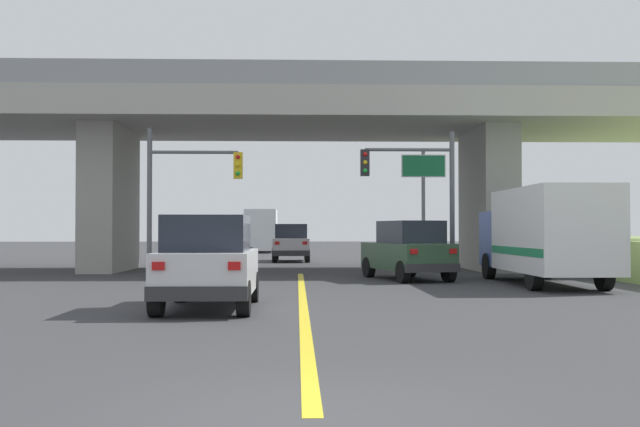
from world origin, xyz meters
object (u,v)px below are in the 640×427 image
object	(u,v)px
box_truck	(545,234)
sedan_oncoming	(291,243)
suv_lead	(209,262)
semi_truck_distant	(262,230)
traffic_signal_nearside	(420,184)
highway_sign	(423,183)
suv_crossing	(408,250)
traffic_signal_farside	(182,184)

from	to	relation	value
box_truck	sedan_oncoming	bearing A→B (deg)	113.68
sedan_oncoming	box_truck	bearing A→B (deg)	-66.32
suv_lead	semi_truck_distant	distance (m)	42.22
sedan_oncoming	traffic_signal_nearside	xyz separation A→B (m)	(4.77, -14.02, 2.37)
highway_sign	traffic_signal_nearside	bearing A→B (deg)	-102.87
suv_lead	sedan_oncoming	xyz separation A→B (m)	(1.60, 25.23, 0.00)
suv_crossing	traffic_signal_nearside	distance (m)	2.90
suv_lead	highway_sign	world-z (taller)	highway_sign
traffic_signal_nearside	traffic_signal_farside	size ratio (longest dim) A/B	0.98
traffic_signal_nearside	semi_truck_distant	distance (m)	31.86
sedan_oncoming	highway_sign	xyz separation A→B (m)	(5.25, -11.92, 2.55)
suv_crossing	sedan_oncoming	bearing A→B (deg)	89.74
traffic_signal_farside	sedan_oncoming	bearing A→B (deg)	74.24
suv_lead	suv_crossing	distance (m)	11.24
sedan_oncoming	semi_truck_distant	bearing A→B (deg)	97.95
suv_lead	semi_truck_distant	bearing A→B (deg)	91.04
suv_lead	box_truck	size ratio (longest dim) A/B	0.57
suv_crossing	traffic_signal_farside	xyz separation A→B (m)	(-7.99, 1.83, 2.36)
sedan_oncoming	semi_truck_distant	distance (m)	17.15
traffic_signal_nearside	sedan_oncoming	bearing A→B (deg)	108.77
highway_sign	traffic_signal_farside	bearing A→B (deg)	-168.85
traffic_signal_nearside	traffic_signal_farside	distance (m)	8.64
suv_lead	traffic_signal_farside	world-z (taller)	traffic_signal_farside
sedan_oncoming	semi_truck_distant	size ratio (longest dim) A/B	0.66
highway_sign	suv_crossing	bearing A→B (deg)	-107.35
suv_crossing	traffic_signal_farside	distance (m)	8.53
sedan_oncoming	suv_crossing	bearing A→B (deg)	-75.18
suv_lead	suv_crossing	xyz separation A→B (m)	(5.72, 9.68, -0.00)
box_truck	highway_sign	xyz separation A→B (m)	(-2.75, 6.31, 1.98)
box_truck	traffic_signal_nearside	distance (m)	5.60
suv_lead	traffic_signal_farside	size ratio (longest dim) A/B	0.79
suv_crossing	sedan_oncoming	size ratio (longest dim) A/B	1.06
sedan_oncoming	highway_sign	bearing A→B (deg)	-66.25
suv_crossing	sedan_oncoming	xyz separation A→B (m)	(-4.11, 15.55, 0.00)
box_truck	semi_truck_distant	bearing A→B (deg)	106.40
suv_crossing	highway_sign	bearing A→B (deg)	57.57
box_truck	traffic_signal_farside	xyz separation A→B (m)	(-11.87, 4.51, 1.79)
traffic_signal_farside	traffic_signal_nearside	bearing A→B (deg)	-2.02
sedan_oncoming	semi_truck_distant	xyz separation A→B (m)	(-2.37, 16.98, 0.66)
box_truck	sedan_oncoming	size ratio (longest dim) A/B	1.72
suv_crossing	box_truck	distance (m)	4.75
highway_sign	suv_lead	bearing A→B (deg)	-117.25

